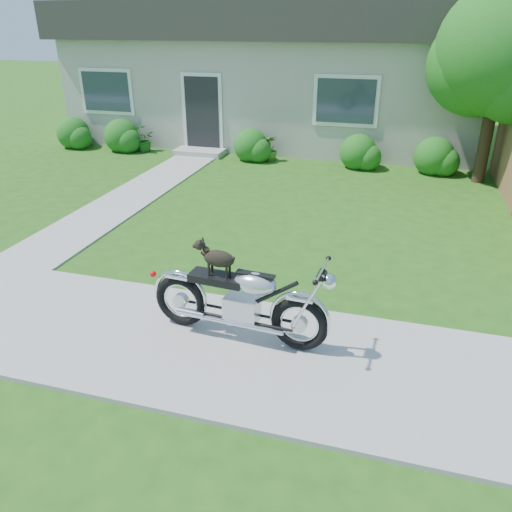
# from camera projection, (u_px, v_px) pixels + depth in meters

# --- Properties ---
(ground) EXTENTS (80.00, 80.00, 0.00)m
(ground) POSITION_uv_depth(u_px,v_px,m) (57.00, 319.00, 6.40)
(ground) COLOR #235114
(ground) RESTS_ON ground
(sidewalk) EXTENTS (24.00, 2.20, 0.04)m
(sidewalk) POSITION_uv_depth(u_px,v_px,m) (56.00, 317.00, 6.39)
(sidewalk) COLOR #9E9B93
(sidewalk) RESTS_ON ground
(walkway) EXTENTS (1.20, 8.00, 0.03)m
(walkway) POSITION_uv_depth(u_px,v_px,m) (139.00, 192.00, 11.12)
(walkway) COLOR #9E9B93
(walkway) RESTS_ON ground
(house) EXTENTS (12.60, 7.03, 4.50)m
(house) POSITION_uv_depth(u_px,v_px,m) (280.00, 67.00, 15.91)
(house) COLOR beige
(house) RESTS_ON ground
(tree_near) EXTENTS (2.85, 2.83, 4.34)m
(tree_near) POSITION_uv_depth(u_px,v_px,m) (508.00, 57.00, 10.62)
(tree_near) COLOR #3D2B1C
(tree_near) RESTS_ON ground
(shrub_row) EXTENTS (11.32, 1.00, 1.00)m
(shrub_row) POSITION_uv_depth(u_px,v_px,m) (235.00, 144.00, 13.72)
(shrub_row) COLOR #1D5E19
(shrub_row) RESTS_ON ground
(potted_plant_left) EXTENTS (0.78, 0.72, 0.71)m
(potted_plant_left) POSITION_uv_depth(u_px,v_px,m) (143.00, 140.00, 14.50)
(potted_plant_left) COLOR #1A5416
(potted_plant_left) RESTS_ON ground
(potted_plant_right) EXTENTS (0.53, 0.53, 0.68)m
(potted_plant_right) POSITION_uv_depth(u_px,v_px,m) (270.00, 148.00, 13.54)
(potted_plant_right) COLOR #3A6D1D
(potted_plant_right) RESTS_ON ground
(motorcycle_with_dog) EXTENTS (2.22, 0.60, 1.18)m
(motorcycle_with_dog) POSITION_uv_depth(u_px,v_px,m) (240.00, 299.00, 5.75)
(motorcycle_with_dog) COLOR black
(motorcycle_with_dog) RESTS_ON sidewalk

